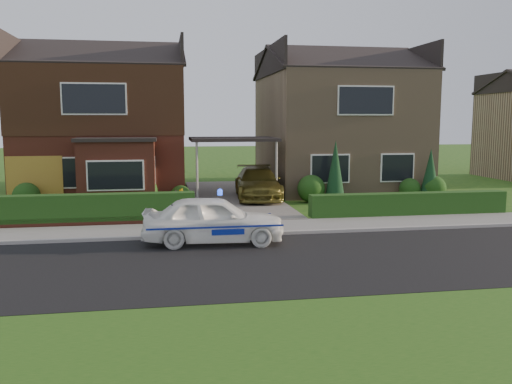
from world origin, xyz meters
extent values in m
plane|color=#204C14|center=(0.00, 0.00, 0.00)|extent=(120.00, 120.00, 0.00)
cube|color=black|center=(0.00, 0.00, 0.00)|extent=(60.00, 6.00, 0.02)
cube|color=#9E9993|center=(0.00, 3.05, 0.06)|extent=(60.00, 0.16, 0.12)
cube|color=slate|center=(0.00, 4.10, 0.05)|extent=(60.00, 2.00, 0.10)
cube|color=#204C14|center=(0.00, -5.00, 0.00)|extent=(60.00, 4.00, 0.01)
cube|color=#666059|center=(0.00, 11.00, 0.06)|extent=(3.80, 12.00, 0.12)
cube|color=brown|center=(-5.80, 14.00, 2.90)|extent=(7.20, 8.00, 5.80)
cube|color=white|center=(-7.38, 9.98, 1.40)|extent=(1.80, 0.08, 1.30)
cube|color=white|center=(-4.22, 9.98, 1.40)|extent=(1.60, 0.08, 1.30)
cube|color=white|center=(-5.80, 9.98, 4.40)|extent=(2.60, 0.08, 1.30)
cube|color=black|center=(-5.80, 14.00, 4.35)|extent=(7.26, 8.06, 2.90)
cube|color=brown|center=(-4.94, 9.30, 1.35)|extent=(3.00, 1.40, 2.70)
cube|color=black|center=(-4.94, 9.30, 2.77)|extent=(3.20, 1.60, 0.14)
cube|color=#96795C|center=(5.80, 14.00, 2.90)|extent=(7.20, 8.00, 5.80)
cube|color=white|center=(4.22, 9.98, 1.40)|extent=(1.80, 0.08, 1.30)
cube|color=white|center=(7.38, 9.98, 1.40)|extent=(1.60, 0.08, 1.30)
cube|color=white|center=(5.80, 9.98, 4.40)|extent=(2.60, 0.08, 1.30)
cube|color=black|center=(0.00, 11.00, 2.70)|extent=(3.80, 3.00, 0.14)
cylinder|color=gray|center=(-1.70, 9.60, 1.35)|extent=(0.10, 0.10, 2.70)
cylinder|color=gray|center=(1.70, 9.60, 1.35)|extent=(0.10, 0.10, 2.70)
cube|color=olive|center=(-8.25, 9.96, 1.05)|extent=(2.20, 0.10, 2.10)
cube|color=brown|center=(-5.80, 5.30, 0.18)|extent=(7.70, 0.25, 0.36)
cube|color=#143711|center=(-5.80, 5.45, 0.00)|extent=(7.50, 0.55, 0.90)
cube|color=#143711|center=(5.80, 5.35, 0.00)|extent=(7.50, 0.55, 0.80)
sphere|color=#143711|center=(-8.50, 9.50, 0.54)|extent=(1.08, 1.08, 1.08)
sphere|color=#143711|center=(-4.00, 9.30, 0.66)|extent=(1.32, 1.32, 1.32)
sphere|color=#143711|center=(-2.40, 9.60, 0.42)|extent=(0.84, 0.84, 0.84)
sphere|color=#143711|center=(3.20, 9.40, 0.60)|extent=(1.20, 1.20, 1.20)
sphere|color=#143711|center=(7.80, 9.50, 0.48)|extent=(0.96, 0.96, 0.96)
sphere|color=#143711|center=(8.80, 9.20, 0.54)|extent=(1.08, 1.08, 1.08)
cone|color=black|center=(4.20, 9.20, 1.30)|extent=(0.90, 0.90, 2.60)
cone|color=black|center=(8.60, 9.20, 1.10)|extent=(0.90, 0.90, 2.20)
imported|color=white|center=(-1.68, 2.25, 0.69)|extent=(1.93, 4.17, 1.38)
sphere|color=#193FF2|center=(-1.48, 2.25, 1.46)|extent=(0.17, 0.17, 0.17)
cube|color=navy|center=(-1.68, 1.43, 0.64)|extent=(3.73, 0.02, 0.05)
cube|color=navy|center=(-1.68, 3.07, 0.64)|extent=(3.73, 0.01, 0.05)
ellipsoid|color=black|center=(-2.81, 2.15, 0.97)|extent=(0.22, 0.17, 0.21)
sphere|color=white|center=(-2.80, 2.09, 0.96)|extent=(0.11, 0.11, 0.11)
sphere|color=black|center=(-2.79, 2.13, 1.11)|extent=(0.13, 0.13, 0.13)
cone|color=black|center=(-2.84, 2.14, 1.17)|extent=(0.04, 0.04, 0.05)
cone|color=black|center=(-2.75, 2.14, 1.17)|extent=(0.04, 0.04, 0.05)
imported|color=brown|center=(1.00, 10.26, 0.79)|extent=(2.29, 4.79, 1.35)
imported|color=gray|center=(-5.34, 6.00, 0.33)|extent=(0.40, 0.32, 0.66)
imported|color=gray|center=(-2.50, 8.98, 0.39)|extent=(0.53, 0.49, 0.78)
imported|color=gray|center=(-2.50, 8.76, 0.36)|extent=(0.42, 0.42, 0.72)
camera|label=1|loc=(-3.04, -13.09, 3.56)|focal=38.00mm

